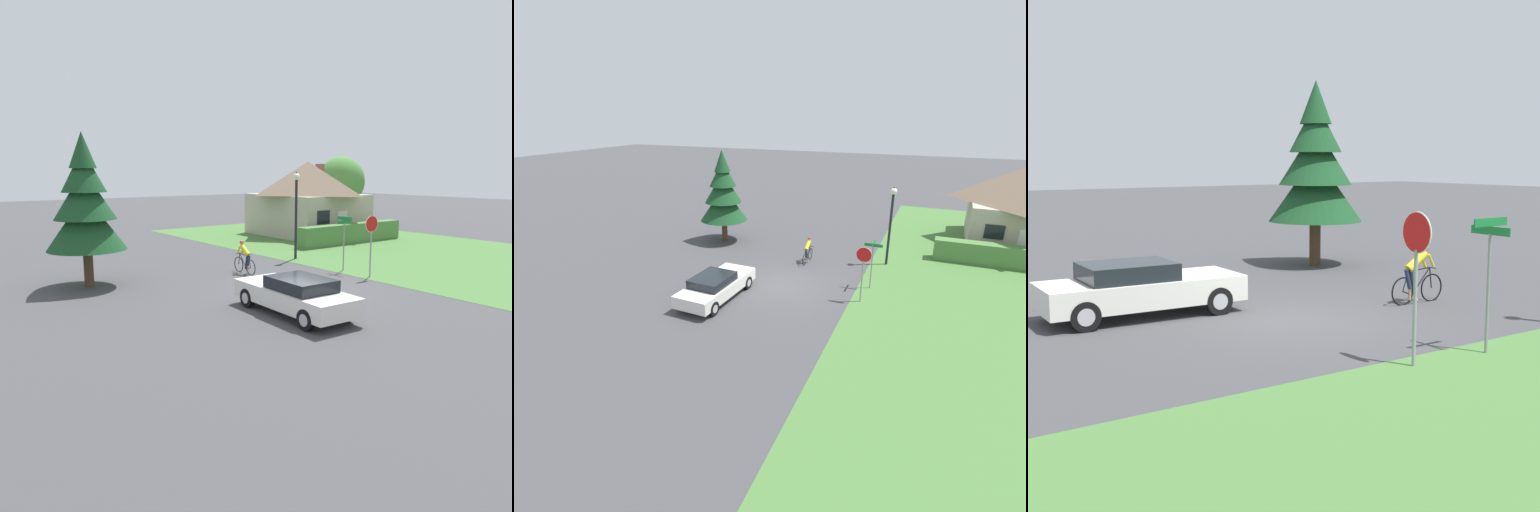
% 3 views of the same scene
% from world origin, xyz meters
% --- Properties ---
extents(ground_plane, '(140.00, 140.00, 0.00)m').
position_xyz_m(ground_plane, '(0.00, 0.00, 0.00)').
color(ground_plane, '#424244').
extents(grass_verge_right, '(16.00, 36.00, 0.01)m').
position_xyz_m(grass_verge_right, '(11.76, 4.00, 0.01)').
color(grass_verge_right, '#477538').
rests_on(grass_verge_right, ground).
extents(cottage_house, '(6.96, 7.94, 5.40)m').
position_xyz_m(cottage_house, '(12.32, 12.84, 2.81)').
color(cottage_house, '#B2A893').
rests_on(cottage_house, ground).
extents(hedge_row, '(8.80, 0.90, 1.30)m').
position_xyz_m(hedge_row, '(11.59, 7.72, 0.65)').
color(hedge_row, '#4C7A3D').
rests_on(hedge_row, ground).
extents(sedan_left_lane, '(2.01, 4.77, 1.30)m').
position_xyz_m(sedan_left_lane, '(-2.36, -2.63, 0.67)').
color(sedan_left_lane, silver).
rests_on(sedan_left_lane, ground).
extents(cyclist, '(0.44, 1.74, 1.54)m').
position_xyz_m(cyclist, '(0.20, 3.87, 0.73)').
color(cyclist, black).
rests_on(cyclist, ground).
extents(stop_sign, '(0.75, 0.07, 2.79)m').
position_xyz_m(stop_sign, '(4.22, -0.20, 1.99)').
color(stop_sign, gray).
rests_on(stop_sign, ground).
extents(street_lamp, '(0.37, 0.37, 4.68)m').
position_xyz_m(street_lamp, '(4.67, 5.39, 3.07)').
color(street_lamp, black).
rests_on(street_lamp, ground).
extents(street_name_sign, '(0.90, 0.90, 2.60)m').
position_xyz_m(street_name_sign, '(4.37, 1.57, 1.81)').
color(street_name_sign, gray).
rests_on(street_name_sign, ground).
extents(conifer_tall_near, '(3.21, 3.21, 6.30)m').
position_xyz_m(conifer_tall_near, '(-6.51, 5.62, 3.37)').
color(conifer_tall_near, '#4C3823').
rests_on(conifer_tall_near, ground).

